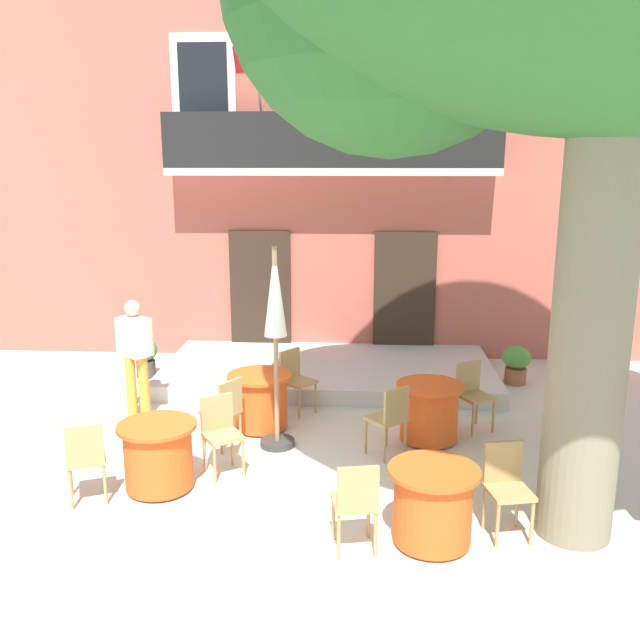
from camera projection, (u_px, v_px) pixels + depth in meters
ground_plane at (243, 479)px, 7.78m from camera, size 120.00×120.00×0.00m
building_facade at (337, 148)px, 13.65m from camera, size 13.00×5.09×7.50m
entrance_step_platform at (328, 371)px, 11.28m from camera, size 5.38×2.63×0.25m
cafe_table_near_tree at (158, 456)px, 7.46m from camera, size 0.86×0.86×0.76m
cafe_chair_near_tree_0 at (220, 429)px, 7.84m from camera, size 0.55×0.55×0.91m
cafe_chair_near_tree_1 at (86, 457)px, 7.11m from camera, size 0.53×0.53×0.91m
cafe_table_middle at (433, 505)px, 6.40m from camera, size 0.86×0.86×0.76m
cafe_chair_middle_0 at (356, 500)px, 6.21m from camera, size 0.47×0.47×0.91m
cafe_chair_middle_1 at (506, 483)px, 6.55m from camera, size 0.47×0.47×0.91m
cafe_table_front at (260, 400)px, 9.15m from camera, size 0.86×0.86×0.76m
cafe_chair_front_0 at (295, 377)px, 9.71m from camera, size 0.56×0.56×0.91m
cafe_chair_front_1 at (225, 408)px, 8.49m from camera, size 0.55×0.55×0.91m
cafe_table_far_side at (429, 412)px, 8.75m from camera, size 0.86×0.86×0.76m
cafe_chair_far_side_0 at (390, 416)px, 8.23m from camera, size 0.56×0.56×0.91m
cafe_chair_far_side_1 at (472, 391)px, 9.11m from camera, size 0.55×0.55×0.91m
cafe_umbrella at (275, 318)px, 8.28m from camera, size 0.44×0.44×2.55m
ground_planter_left at (145, 356)px, 11.30m from camera, size 0.41×0.41×0.66m
ground_planter_right at (516, 363)px, 10.99m from camera, size 0.45×0.45×0.62m
pedestrian_mid_plaza at (135, 353)px, 9.36m from camera, size 0.53×0.38×1.70m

